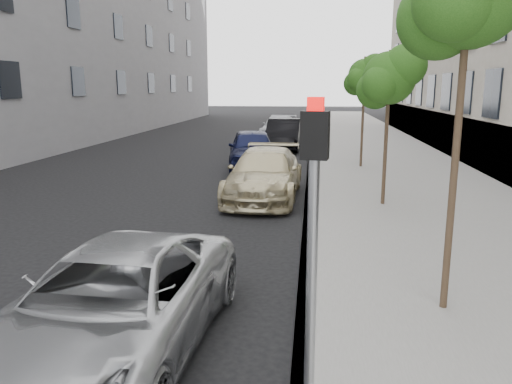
% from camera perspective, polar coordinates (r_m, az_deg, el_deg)
% --- Properties ---
extents(ground, '(160.00, 160.00, 0.00)m').
position_cam_1_polar(ground, '(6.45, -6.17, -18.25)').
color(ground, black).
rests_on(ground, ground).
extents(sidewalk, '(6.40, 72.00, 0.14)m').
position_cam_1_polar(sidewalk, '(29.75, 12.34, 5.57)').
color(sidewalk, gray).
rests_on(sidewalk, ground).
extents(curb, '(0.15, 72.00, 0.14)m').
position_cam_1_polar(curb, '(29.60, 6.28, 5.74)').
color(curb, '#9E9B93').
rests_on(curb, ground).
extents(tree_mid, '(1.70, 1.50, 4.16)m').
position_cam_1_polar(tree_mid, '(13.57, 15.10, 12.48)').
color(tree_mid, '#38281C').
rests_on(tree_mid, sidewalk).
extents(tree_far, '(1.62, 1.42, 4.32)m').
position_cam_1_polar(tree_far, '(20.03, 12.38, 12.89)').
color(tree_far, '#38281C').
rests_on(tree_far, sidewalk).
extents(signal_pole, '(0.26, 0.21, 3.01)m').
position_cam_1_polar(signal_pole, '(4.55, 6.52, -3.52)').
color(signal_pole, '#939699').
rests_on(signal_pole, sidewalk).
extents(minivan, '(2.44, 4.88, 1.33)m').
position_cam_1_polar(minivan, '(6.38, -15.98, -12.31)').
color(minivan, '#AAACAF').
rests_on(minivan, ground).
extents(suv, '(2.17, 5.01, 1.44)m').
position_cam_1_polar(suv, '(14.67, 0.99, 2.06)').
color(suv, '#BFB188').
rests_on(suv, ground).
extents(sedan_blue, '(2.51, 4.84, 1.58)m').
position_cam_1_polar(sedan_blue, '(20.07, -0.43, 4.94)').
color(sedan_blue, black).
rests_on(sedan_blue, ground).
extents(sedan_black, '(1.71, 4.82, 1.58)m').
position_cam_1_polar(sedan_black, '(26.26, 3.19, 6.59)').
color(sedan_black, black).
rests_on(sedan_black, ground).
extents(sedan_rear, '(2.29, 5.04, 1.43)m').
position_cam_1_polar(sedan_rear, '(31.74, 2.67, 7.38)').
color(sedan_rear, '#A6A8AE').
rests_on(sedan_rear, ground).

